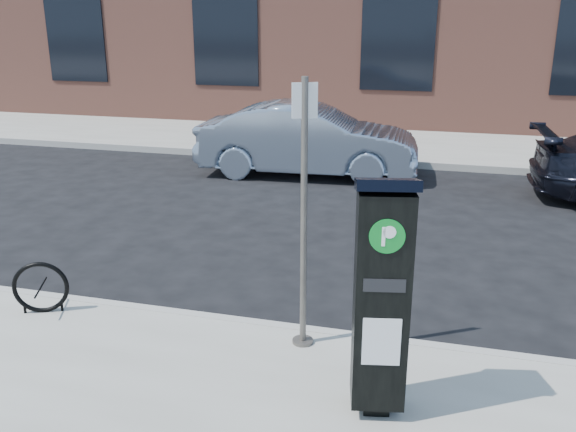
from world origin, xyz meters
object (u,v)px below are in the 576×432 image
(car_silver, at_px, (308,140))
(parking_kiosk, at_px, (381,296))
(bike_rack, at_px, (41,288))
(sign_pole, at_px, (304,220))

(car_silver, bearing_deg, parking_kiosk, -166.71)
(car_silver, bearing_deg, bike_rack, 166.55)
(bike_rack, bearing_deg, car_silver, 56.95)
(sign_pole, bearing_deg, parking_kiosk, -71.72)
(parking_kiosk, bearing_deg, sign_pole, 121.46)
(sign_pole, bearing_deg, bike_rack, 157.20)
(parking_kiosk, distance_m, bike_rack, 3.85)
(bike_rack, distance_m, car_silver, 7.34)
(parking_kiosk, height_order, sign_pole, sign_pole)
(car_silver, bearing_deg, sign_pole, -170.86)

